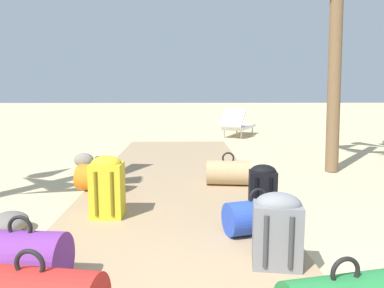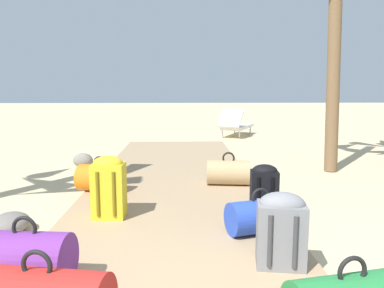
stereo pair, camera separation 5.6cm
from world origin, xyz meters
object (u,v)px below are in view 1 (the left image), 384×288
backpack_black (263,187)px  duffel_bag_blue (257,216)px  duffel_bag_tan (228,172)px  duffel_bag_purple (22,258)px  duffel_bag_orange (100,178)px  lounge_chair (237,125)px  backpack_grey (277,228)px  backpack_yellow (107,185)px

backpack_black → duffel_bag_blue: size_ratio=0.80×
duffel_bag_tan → duffel_bag_purple: bearing=-122.7°
backpack_black → duffel_bag_blue: bearing=-106.2°
duffel_bag_orange → lounge_chair: size_ratio=0.36×
duffel_bag_blue → backpack_grey: 0.64m
duffel_bag_orange → lounge_chair: 6.40m
duffel_bag_orange → lounge_chair: bearing=66.6°
backpack_black → duffel_bag_orange: 2.03m
backpack_grey → backpack_black: bearing=83.1°
backpack_black → duffel_bag_purple: backpack_black is taller
backpack_grey → duffel_bag_orange: bearing=129.9°
duffel_bag_tan → lounge_chair: (0.92, 5.61, 0.08)m
duffel_bag_purple → backpack_yellow: bearing=77.6°
backpack_black → lounge_chair: bearing=84.1°
backpack_yellow → duffel_bag_purple: backpack_yellow is taller
backpack_yellow → backpack_grey: backpack_yellow is taller
backpack_black → lounge_chair: size_ratio=0.30×
backpack_black → duffel_bag_orange: (-1.85, 0.85, -0.10)m
duffel_bag_tan → backpack_yellow: (-1.33, -1.23, 0.16)m
backpack_black → backpack_yellow: size_ratio=0.81×
duffel_bag_blue → duffel_bag_purple: duffel_bag_purple is taller
duffel_bag_purple → duffel_bag_blue: bearing=26.7°
duffel_bag_tan → backpack_grey: 2.31m
duffel_bag_tan → backpack_grey: size_ratio=1.08×
lounge_chair → duffel_bag_blue: bearing=-96.7°
duffel_bag_orange → duffel_bag_blue: duffel_bag_orange is taller
lounge_chair → duffel_bag_purple: bearing=-107.3°
duffel_bag_tan → duffel_bag_orange: duffel_bag_orange is taller
lounge_chair → duffel_bag_orange: bearing=-113.4°
duffel_bag_orange → backpack_yellow: backpack_yellow is taller
backpack_yellow → duffel_bag_purple: (-0.29, -1.30, -0.14)m
duffel_bag_orange → duffel_bag_blue: bearing=-39.9°
duffel_bag_blue → lounge_chair: (0.86, 7.28, 0.10)m
duffel_bag_tan → backpack_yellow: size_ratio=0.95×
duffel_bag_orange → lounge_chair: lounge_chair is taller
duffel_bag_tan → duffel_bag_orange: size_ratio=0.98×
backpack_black → backpack_grey: bearing=-96.9°
backpack_grey → lounge_chair: lounge_chair is taller
duffel_bag_orange → duffel_bag_purple: bearing=-90.0°
duffel_bag_tan → backpack_yellow: bearing=-137.4°
backpack_grey → lounge_chair: (0.84, 7.91, -0.04)m
duffel_bag_tan → backpack_grey: bearing=-88.0°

